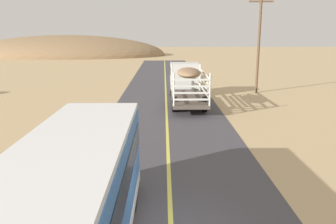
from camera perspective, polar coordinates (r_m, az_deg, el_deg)
livestock_truck at (r=29.37m, az=2.94°, el=5.43°), size 2.53×9.70×3.02m
bus at (r=8.48m, az=-15.94°, el=-15.31°), size 2.54×10.00×3.21m
car_far at (r=43.49m, az=2.20°, el=6.48°), size 1.80×4.40×1.46m
power_pole_mid at (r=33.81m, az=14.63°, el=11.07°), size 2.20×0.24×8.90m
distant_hill at (r=88.04m, az=-16.22°, el=8.89°), size 47.10×27.09×9.54m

